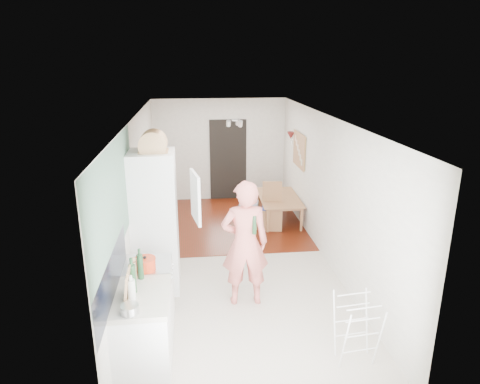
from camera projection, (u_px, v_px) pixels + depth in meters
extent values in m
cube|color=beige|center=(235.00, 260.00, 7.54)|extent=(3.20, 7.00, 0.01)
cube|color=#57150A|center=(226.00, 222.00, 9.29)|extent=(3.20, 3.30, 0.01)
cube|color=slate|center=(115.00, 200.00, 4.91)|extent=(0.02, 3.00, 1.30)
cube|color=black|center=(113.00, 277.00, 4.60)|extent=(0.02, 1.90, 0.50)
cube|color=black|center=(228.00, 160.00, 10.56)|extent=(0.90, 0.04, 2.00)
cube|color=white|center=(144.00, 333.00, 4.85)|extent=(0.60, 0.90, 0.86)
cube|color=beige|center=(141.00, 297.00, 4.71)|extent=(0.62, 0.92, 0.06)
cube|color=white|center=(150.00, 297.00, 5.56)|extent=(0.60, 0.60, 0.88)
cube|color=#B8B8BB|center=(147.00, 265.00, 5.42)|extent=(0.60, 0.60, 0.04)
cube|color=white|center=(155.00, 223.00, 6.34)|extent=(0.66, 0.66, 2.15)
cube|color=white|center=(195.00, 197.00, 5.98)|extent=(0.14, 0.56, 0.70)
cube|color=white|center=(174.00, 191.00, 6.23)|extent=(0.02, 0.52, 0.66)
cube|color=tan|center=(299.00, 150.00, 9.05)|extent=(0.03, 0.90, 0.70)
cube|color=#91633F|center=(299.00, 150.00, 9.04)|extent=(0.00, 0.94, 0.74)
cone|color=maroon|center=(291.00, 135.00, 9.60)|extent=(0.18, 0.18, 0.16)
imported|color=#DD7067|center=(245.00, 233.00, 5.94)|extent=(0.80, 0.53, 2.17)
imported|color=#91633F|center=(280.00, 210.00, 9.35)|extent=(0.76, 1.31, 0.45)
cube|color=gray|center=(249.00, 206.00, 8.79)|extent=(0.45, 0.45, 0.17)
cylinder|color=red|center=(145.00, 264.00, 5.23)|extent=(0.30, 0.30, 0.15)
cylinder|color=#B8B8BB|center=(130.00, 309.00, 4.34)|extent=(0.20, 0.20, 0.09)
cylinder|color=#1F4324|center=(254.00, 225.00, 5.81)|extent=(0.06, 0.06, 0.27)
cylinder|color=#1F4324|center=(133.00, 279.00, 4.70)|extent=(0.09, 0.09, 0.33)
cylinder|color=#1F4324|center=(140.00, 267.00, 5.00)|extent=(0.09, 0.09, 0.31)
cylinder|color=silver|center=(131.00, 289.00, 4.59)|extent=(0.09, 0.09, 0.22)
cylinder|color=tan|center=(134.00, 270.00, 5.02)|extent=(0.07, 0.07, 0.21)
cylinder|color=tan|center=(139.00, 265.00, 5.15)|extent=(0.06, 0.06, 0.20)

